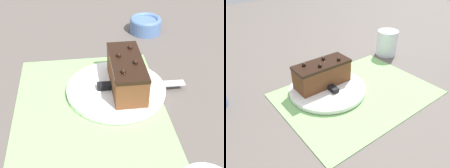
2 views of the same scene
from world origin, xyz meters
The scene contains 6 objects.
ground_plane centered at (0.00, 0.00, 0.00)m, with size 3.00×3.00×0.00m, color #544C47.
placemat_woven centered at (0.00, 0.00, 0.00)m, with size 0.46×0.34×0.00m, color #7AB266.
cake_plate centered at (-0.06, 0.07, 0.01)m, with size 0.24×0.24×0.01m.
chocolate_cake centered at (-0.07, 0.09, 0.05)m, with size 0.18×0.08×0.08m.
serving_knife centered at (-0.06, 0.09, 0.02)m, with size 0.02×0.21×0.01m.
drinking_glass centered at (0.29, 0.14, 0.05)m, with size 0.08×0.08×0.10m.
Camera 2 is at (-0.39, -0.40, 0.39)m, focal length 35.00 mm.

